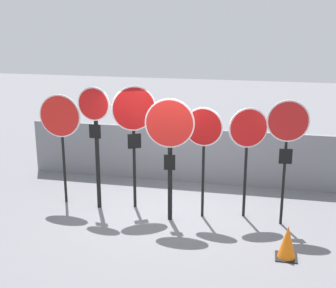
{
  "coord_description": "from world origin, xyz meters",
  "views": [
    {
      "loc": [
        1.9,
        -8.59,
        4.0
      ],
      "look_at": [
        0.03,
        0.0,
        1.51
      ],
      "focal_mm": 50.0,
      "sensor_mm": 36.0,
      "label": 1
    }
  ],
  "objects_px": {
    "stop_sign_0": "(60,122)",
    "stop_sign_1": "(95,126)",
    "stop_sign_3": "(170,137)",
    "traffic_cone_0": "(287,242)",
    "stop_sign_4": "(203,135)",
    "stop_sign_6": "(287,132)",
    "stop_sign_5": "(248,136)",
    "stop_sign_2": "(134,119)"
  },
  "relations": [
    {
      "from": "stop_sign_0",
      "to": "stop_sign_1",
      "type": "xyz_separation_m",
      "value": [
        0.81,
        -0.11,
        -0.02
      ]
    },
    {
      "from": "stop_sign_3",
      "to": "traffic_cone_0",
      "type": "height_order",
      "value": "stop_sign_3"
    },
    {
      "from": "stop_sign_4",
      "to": "stop_sign_6",
      "type": "relative_size",
      "value": 0.92
    },
    {
      "from": "stop_sign_3",
      "to": "traffic_cone_0",
      "type": "xyz_separation_m",
      "value": [
        2.23,
        -1.02,
        -1.42
      ]
    },
    {
      "from": "stop_sign_0",
      "to": "stop_sign_6",
      "type": "relative_size",
      "value": 0.96
    },
    {
      "from": "stop_sign_3",
      "to": "stop_sign_5",
      "type": "relative_size",
      "value": 1.09
    },
    {
      "from": "stop_sign_1",
      "to": "traffic_cone_0",
      "type": "height_order",
      "value": "stop_sign_1"
    },
    {
      "from": "stop_sign_2",
      "to": "stop_sign_5",
      "type": "xyz_separation_m",
      "value": [
        2.28,
        0.02,
        -0.24
      ]
    },
    {
      "from": "stop_sign_3",
      "to": "stop_sign_6",
      "type": "height_order",
      "value": "stop_sign_6"
    },
    {
      "from": "stop_sign_0",
      "to": "stop_sign_6",
      "type": "xyz_separation_m",
      "value": [
        4.57,
        -0.14,
        0.08
      ]
    },
    {
      "from": "stop_sign_2",
      "to": "traffic_cone_0",
      "type": "relative_size",
      "value": 4.45
    },
    {
      "from": "traffic_cone_0",
      "to": "stop_sign_6",
      "type": "bearing_deg",
      "value": 93.17
    },
    {
      "from": "stop_sign_0",
      "to": "stop_sign_3",
      "type": "xyz_separation_m",
      "value": [
        2.41,
        -0.4,
        -0.08
      ]
    },
    {
      "from": "stop_sign_3",
      "to": "stop_sign_2",
      "type": "bearing_deg",
      "value": 146.04
    },
    {
      "from": "stop_sign_1",
      "to": "traffic_cone_0",
      "type": "distance_m",
      "value": 4.32
    },
    {
      "from": "stop_sign_2",
      "to": "stop_sign_1",
      "type": "bearing_deg",
      "value": 164.44
    },
    {
      "from": "stop_sign_4",
      "to": "stop_sign_6",
      "type": "height_order",
      "value": "stop_sign_6"
    },
    {
      "from": "stop_sign_1",
      "to": "stop_sign_5",
      "type": "bearing_deg",
      "value": 7.14
    },
    {
      "from": "stop_sign_2",
      "to": "stop_sign_4",
      "type": "height_order",
      "value": "stop_sign_2"
    },
    {
      "from": "stop_sign_0",
      "to": "stop_sign_4",
      "type": "xyz_separation_m",
      "value": [
        3.01,
        -0.12,
        -0.07
      ]
    },
    {
      "from": "stop_sign_1",
      "to": "stop_sign_2",
      "type": "distance_m",
      "value": 0.8
    },
    {
      "from": "stop_sign_3",
      "to": "stop_sign_0",
      "type": "bearing_deg",
      "value": 165.42
    },
    {
      "from": "stop_sign_5",
      "to": "stop_sign_6",
      "type": "bearing_deg",
      "value": -38.09
    },
    {
      "from": "stop_sign_1",
      "to": "stop_sign_0",
      "type": "bearing_deg",
      "value": 175.67
    },
    {
      "from": "stop_sign_0",
      "to": "stop_sign_5",
      "type": "height_order",
      "value": "stop_sign_0"
    },
    {
      "from": "stop_sign_2",
      "to": "stop_sign_4",
      "type": "distance_m",
      "value": 1.46
    },
    {
      "from": "stop_sign_3",
      "to": "traffic_cone_0",
      "type": "relative_size",
      "value": 4.22
    },
    {
      "from": "stop_sign_5",
      "to": "traffic_cone_0",
      "type": "relative_size",
      "value": 3.86
    },
    {
      "from": "stop_sign_3",
      "to": "stop_sign_4",
      "type": "xyz_separation_m",
      "value": [
        0.6,
        0.28,
        0.01
      ]
    },
    {
      "from": "stop_sign_1",
      "to": "stop_sign_5",
      "type": "xyz_separation_m",
      "value": [
        3.04,
        0.19,
        -0.08
      ]
    },
    {
      "from": "stop_sign_0",
      "to": "stop_sign_3",
      "type": "height_order",
      "value": "stop_sign_3"
    },
    {
      "from": "stop_sign_6",
      "to": "traffic_cone_0",
      "type": "relative_size",
      "value": 4.23
    },
    {
      "from": "stop_sign_3",
      "to": "stop_sign_5",
      "type": "xyz_separation_m",
      "value": [
        1.44,
        0.48,
        -0.02
      ]
    },
    {
      "from": "stop_sign_4",
      "to": "stop_sign_6",
      "type": "bearing_deg",
      "value": 4.26
    },
    {
      "from": "stop_sign_0",
      "to": "stop_sign_2",
      "type": "bearing_deg",
      "value": 2.03
    },
    {
      "from": "stop_sign_1",
      "to": "stop_sign_6",
      "type": "bearing_deg",
      "value": 3.2
    },
    {
      "from": "stop_sign_0",
      "to": "traffic_cone_0",
      "type": "xyz_separation_m",
      "value": [
        4.64,
        -1.42,
        -1.51
      ]
    },
    {
      "from": "stop_sign_1",
      "to": "stop_sign_2",
      "type": "relative_size",
      "value": 0.99
    },
    {
      "from": "stop_sign_4",
      "to": "stop_sign_0",
      "type": "bearing_deg",
      "value": -177.18
    },
    {
      "from": "stop_sign_6",
      "to": "stop_sign_1",
      "type": "bearing_deg",
      "value": 174.18
    },
    {
      "from": "stop_sign_0",
      "to": "stop_sign_3",
      "type": "bearing_deg",
      "value": -9.58
    },
    {
      "from": "stop_sign_0",
      "to": "stop_sign_3",
      "type": "relative_size",
      "value": 0.97
    }
  ]
}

